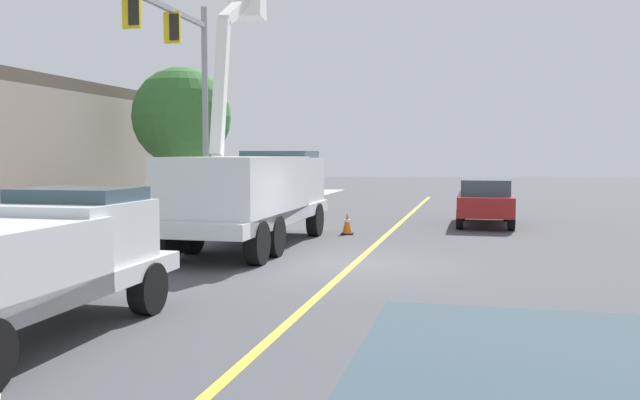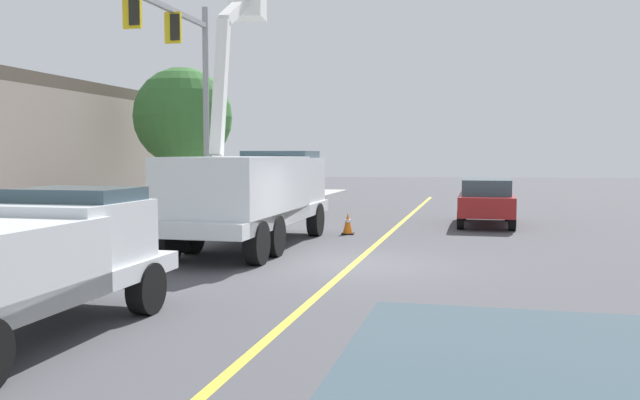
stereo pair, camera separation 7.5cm
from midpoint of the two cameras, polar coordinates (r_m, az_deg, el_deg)
ground at (r=15.59m, az=3.07°, el=-5.58°), size 120.00×120.00×0.00m
sidewalk_far_side at (r=18.72m, az=-21.64°, el=-4.06°), size 59.98×11.01×0.12m
lane_centre_stripe at (r=15.59m, az=3.07°, el=-5.56°), size 49.63×6.36×0.01m
utility_bucket_truck at (r=18.51m, az=-5.70°, el=0.99°), size 8.45×3.50×7.71m
service_pickup_truck at (r=9.93m, az=-24.69°, el=-4.88°), size 5.82×2.78×2.06m
passing_minivan at (r=24.86m, az=14.26°, el=0.13°), size 5.00×2.48×1.69m
traffic_cone_mid_front at (r=21.32m, az=2.52°, el=-2.06°), size 0.40×0.40×0.70m
traffic_signal_mast at (r=23.12m, az=-11.62°, el=11.11°), size 6.56×1.04×7.91m
street_tree_right at (r=28.95m, az=-11.70°, el=7.04°), size 4.20×4.20×6.28m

